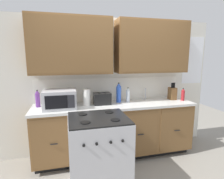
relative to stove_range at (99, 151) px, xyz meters
name	(u,v)px	position (x,y,z in m)	size (l,w,h in m)	color
ground_plane	(120,165)	(0.40, 0.33, -0.47)	(8.00, 8.00, 0.00)	gray
wall_unit	(113,62)	(0.40, 0.83, 1.14)	(3.82, 0.40, 2.36)	silver
counter_run	(116,130)	(0.40, 0.63, 0.01)	(2.65, 0.64, 0.93)	black
stove_range	(99,151)	(0.00, 0.00, 0.00)	(0.76, 0.68, 0.95)	#B7B7BC
microwave	(60,99)	(-0.48, 0.58, 0.60)	(0.48, 0.37, 0.28)	#B7B7BC
toaster	(102,99)	(0.18, 0.65, 0.56)	(0.28, 0.18, 0.19)	black
knife_block	(172,93)	(1.49, 0.69, 0.58)	(0.11, 0.14, 0.31)	brown
sink_faucet	(145,94)	(1.03, 0.84, 0.56)	(0.02, 0.02, 0.20)	#B2B5BA
paper_towel_roll	(87,97)	(-0.07, 0.65, 0.59)	(0.12, 0.12, 0.26)	white
bottle_clear	(128,95)	(0.65, 0.71, 0.58)	(0.06, 0.06, 0.25)	silver
bottle_blue	(119,93)	(0.48, 0.73, 0.63)	(0.08, 0.08, 0.34)	blue
bottle_red	(183,94)	(1.63, 0.57, 0.57)	(0.06, 0.06, 0.22)	maroon
bottle_violet	(38,99)	(-0.82, 0.74, 0.59)	(0.07, 0.07, 0.27)	#663384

